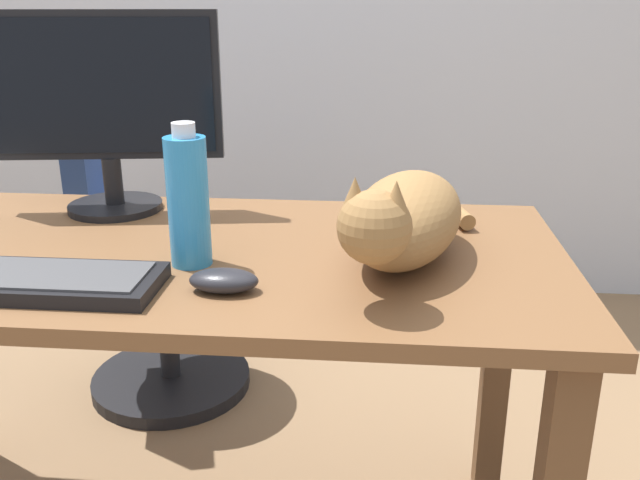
{
  "coord_description": "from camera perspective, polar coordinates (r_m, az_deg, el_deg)",
  "views": [
    {
      "loc": [
        0.39,
        -1.16,
        1.14
      ],
      "look_at": [
        0.29,
        -0.1,
        0.77
      ],
      "focal_mm": 38.45,
      "sensor_mm": 36.0,
      "label": 1
    }
  ],
  "objects": [
    {
      "name": "desk",
      "position": [
        1.33,
        -12.33,
        -4.8
      ],
      "size": [
        1.46,
        0.67,
        0.71
      ],
      "color": "brown",
      "rests_on": "ground_plane"
    },
    {
      "name": "office_chair",
      "position": [
        2.08,
        -14.34,
        -2.69
      ],
      "size": [
        0.5,
        0.48,
        0.9
      ],
      "color": "black",
      "rests_on": "ground_plane"
    },
    {
      "name": "monitor",
      "position": [
        1.51,
        -17.46,
        10.66
      ],
      "size": [
        0.48,
        0.2,
        0.42
      ],
      "color": "black",
      "rests_on": "desk"
    },
    {
      "name": "keyboard",
      "position": [
        1.19,
        -23.6,
        -3.08
      ],
      "size": [
        0.44,
        0.15,
        0.03
      ],
      "color": "black",
      "rests_on": "desk"
    },
    {
      "name": "cat",
      "position": [
        1.18,
        7.02,
        1.78
      ],
      "size": [
        0.27,
        0.59,
        0.2
      ],
      "color": "olive",
      "rests_on": "desk"
    },
    {
      "name": "computer_mouse",
      "position": [
        1.08,
        -8.01,
        -3.36
      ],
      "size": [
        0.11,
        0.06,
        0.04
      ],
      "primitive_type": "ellipsoid",
      "color": "#232328",
      "rests_on": "desk"
    },
    {
      "name": "spray_bottle",
      "position": [
        1.18,
        -10.92,
        3.28
      ],
      "size": [
        0.07,
        0.07,
        0.25
      ],
      "color": "#2D8CD1",
      "rests_on": "desk"
    }
  ]
}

